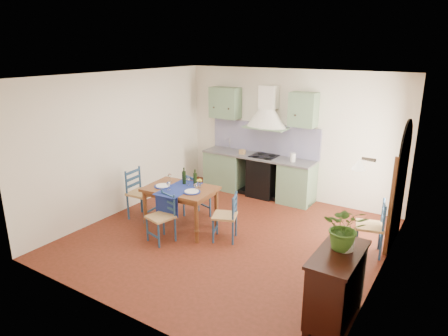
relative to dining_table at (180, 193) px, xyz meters
The scene contains 13 objects.
floor 1.19m from the dining_table, ahead, with size 5.00×5.00×0.00m, color #431D0E.
back_wall 2.51m from the dining_table, 79.01° to the left, with size 5.00×0.96×2.80m.
right_wall 3.52m from the dining_table, ahead, with size 0.26×5.00×2.80m.
left_wall 1.71m from the dining_table, behind, with size 0.04×5.00×2.80m, color white.
ceiling 2.31m from the dining_table, ahead, with size 5.00×5.00×0.01m, color silver.
dining_table is the anchor object (origin of this frame).
chair_near 0.62m from the dining_table, 86.52° to the right, with size 0.49×0.49×0.86m.
chair_far 0.61m from the dining_table, 98.35° to the left, with size 0.53×0.53×0.92m.
chair_left 0.99m from the dining_table, behind, with size 0.49×0.49×0.99m.
chair_right 0.99m from the dining_table, ahead, with size 0.52×0.52×0.85m.
chair_spare 3.31m from the dining_table, 16.10° to the left, with size 0.52×0.52×0.92m.
sideboard 3.37m from the dining_table, 17.97° to the right, with size 0.50×1.05×0.94m.
potted_plant 3.39m from the dining_table, 15.92° to the right, with size 0.50×0.43×0.56m, color #3D6922.
Camera 1 is at (3.38, -5.43, 3.26)m, focal length 32.00 mm.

